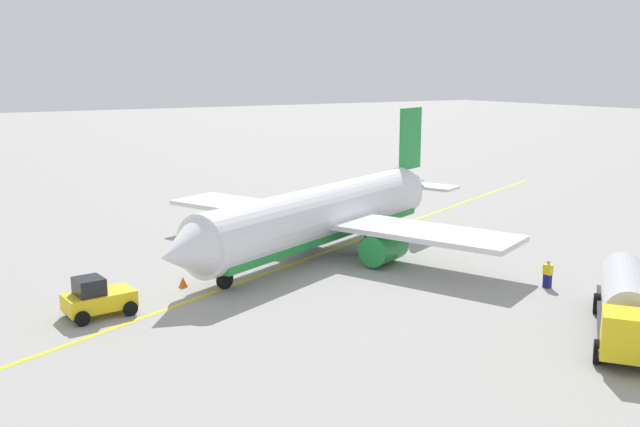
{
  "coord_description": "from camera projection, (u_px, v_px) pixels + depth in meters",
  "views": [
    {
      "loc": [
        25.65,
        41.7,
        12.98
      ],
      "look_at": [
        0.0,
        0.0,
        3.0
      ],
      "focal_mm": 39.33,
      "sensor_mm": 36.0,
      "label": 1
    }
  ],
  "objects": [
    {
      "name": "ground_plane",
      "position": [
        320.0,
        254.0,
        50.56
      ],
      "size": [
        400.0,
        400.0,
        0.0
      ],
      "primitive_type": "plane",
      "color": "#9E9B96"
    },
    {
      "name": "pushback_tug",
      "position": [
        97.0,
        298.0,
        37.63
      ],
      "size": [
        3.77,
        2.61,
        2.2
      ],
      "color": "yellow",
      "rests_on": "ground"
    },
    {
      "name": "fuel_tanker",
      "position": [
        626.0,
        303.0,
        34.66
      ],
      "size": [
        10.33,
        8.72,
        3.15
      ],
      "color": "#2D2D33",
      "rests_on": "ground"
    },
    {
      "name": "taxi_line_marking",
      "position": [
        320.0,
        254.0,
        50.56
      ],
      "size": [
        80.02,
        33.9,
        0.01
      ],
      "primitive_type": "cube",
      "rotation": [
        0.0,
        0.0,
        0.4
      ],
      "color": "yellow",
      "rests_on": "ground"
    },
    {
      "name": "safety_cone_nose",
      "position": [
        183.0,
        282.0,
        42.81
      ],
      "size": [
        0.58,
        0.58,
        0.64
      ],
      "primitive_type": "cone",
      "color": "#F2590F",
      "rests_on": "ground"
    },
    {
      "name": "refueling_worker",
      "position": [
        548.0,
        275.0,
        42.57
      ],
      "size": [
        0.41,
        0.55,
        1.71
      ],
      "color": "navy",
      "rests_on": "ground"
    },
    {
      "name": "airplane",
      "position": [
        324.0,
        215.0,
        50.37
      ],
      "size": [
        30.11,
        27.81,
        9.93
      ],
      "color": "white",
      "rests_on": "ground"
    }
  ]
}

